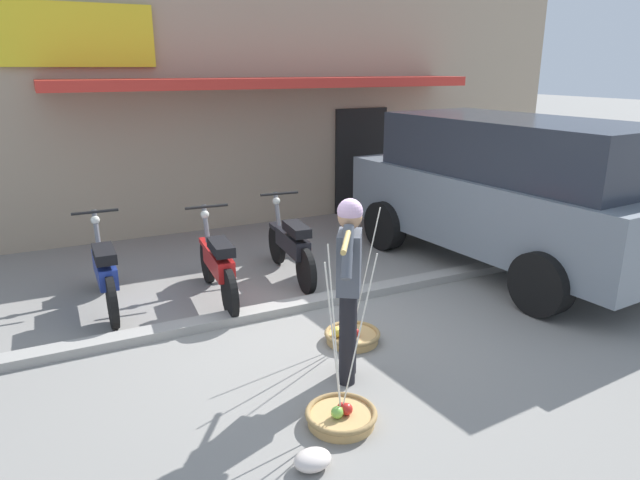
{
  "coord_description": "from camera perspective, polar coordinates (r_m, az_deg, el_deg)",
  "views": [
    {
      "loc": [
        -2.45,
        -4.98,
        2.76
      ],
      "look_at": [
        0.33,
        0.6,
        0.85
      ],
      "focal_mm": 31.92,
      "sensor_mm": 36.0,
      "label": 1
    }
  ],
  "objects": [
    {
      "name": "ground_plane",
      "position": [
        6.2,
        -0.24,
        -9.4
      ],
      "size": [
        90.0,
        90.0,
        0.0
      ],
      "primitive_type": "plane",
      "color": "gray"
    },
    {
      "name": "sidewalk_curb",
      "position": [
        6.75,
        -2.88,
        -6.64
      ],
      "size": [
        20.0,
        0.24,
        0.1
      ],
      "primitive_type": "cube",
      "color": "gray",
      "rests_on": "ground"
    },
    {
      "name": "fruit_vendor",
      "position": [
        5.0,
        2.92,
        -3.9
      ],
      "size": [
        0.82,
        1.22,
        1.7
      ],
      "color": "black",
      "rests_on": "ground"
    },
    {
      "name": "fruit_basket_left_side",
      "position": [
        6.01,
        3.17,
        -9.49
      ],
      "size": [
        0.58,
        0.58,
        1.45
      ],
      "color": "tan",
      "rests_on": "ground"
    },
    {
      "name": "fruit_basket_right_side",
      "position": [
        4.78,
        2.14,
        -17.13
      ],
      "size": [
        0.58,
        0.58,
        1.45
      ],
      "color": "tan",
      "rests_on": "ground"
    },
    {
      "name": "motorcycle_nearest_shop",
      "position": [
        7.12,
        -20.77,
        -3.01
      ],
      "size": [
        0.54,
        1.82,
        1.09
      ],
      "color": "black",
      "rests_on": "ground"
    },
    {
      "name": "motorcycle_second_in_row",
      "position": [
        7.02,
        -10.23,
        -2.45
      ],
      "size": [
        0.54,
        1.82,
        1.09
      ],
      "color": "black",
      "rests_on": "ground"
    },
    {
      "name": "motorcycle_third_in_row",
      "position": [
        7.64,
        -2.92,
        -0.57
      ],
      "size": [
        0.54,
        1.82,
        1.09
      ],
      "color": "black",
      "rests_on": "ground"
    },
    {
      "name": "parked_truck",
      "position": [
        8.35,
        18.23,
        4.92
      ],
      "size": [
        2.46,
        4.94,
        2.1
      ],
      "color": "slate",
      "rests_on": "ground"
    },
    {
      "name": "storefront_building",
      "position": [
        12.58,
        -9.77,
        13.78
      ],
      "size": [
        13.0,
        6.0,
        4.2
      ],
      "color": "tan",
      "rests_on": "ground"
    },
    {
      "name": "plastic_litter_bag",
      "position": [
        4.35,
        -0.74,
        -21.18
      ],
      "size": [
        0.28,
        0.22,
        0.14
      ],
      "primitive_type": "ellipsoid",
      "color": "silver",
      "rests_on": "ground"
    }
  ]
}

